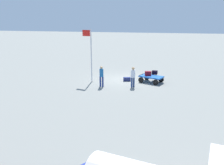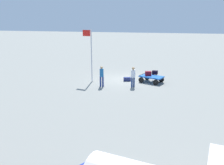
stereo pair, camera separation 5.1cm
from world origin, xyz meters
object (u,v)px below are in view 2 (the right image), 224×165
(suitcase_maroon, at_px, (155,72))
(suitcase_grey, at_px, (127,79))
(worker_trailing, at_px, (102,75))
(worker_lead, at_px, (133,75))
(flagpole, at_px, (91,52))
(luggage_cart, at_px, (151,78))
(suitcase_olive, at_px, (148,73))

(suitcase_maroon, distance_m, suitcase_grey, 2.53)
(worker_trailing, bearing_deg, suitcase_grey, -129.65)
(worker_lead, bearing_deg, suitcase_maroon, -124.50)
(worker_lead, distance_m, flagpole, 4.24)
(luggage_cart, distance_m, suitcase_grey, 2.10)
(suitcase_olive, relative_size, suitcase_maroon, 1.12)
(suitcase_maroon, relative_size, flagpole, 0.11)
(luggage_cart, bearing_deg, suitcase_grey, -1.47)
(suitcase_olive, relative_size, suitcase_grey, 0.83)
(suitcase_olive, relative_size, worker_lead, 0.34)
(suitcase_grey, height_order, worker_trailing, worker_trailing)
(suitcase_maroon, bearing_deg, worker_trailing, 34.08)
(suitcase_grey, bearing_deg, suitcase_maroon, -164.45)
(luggage_cart, relative_size, suitcase_grey, 3.21)
(luggage_cart, height_order, worker_lead, worker_lead)
(suitcase_maroon, bearing_deg, worker_lead, 55.50)
(luggage_cart, xyz_separation_m, worker_trailing, (3.87, 2.10, 0.54))
(suitcase_grey, bearing_deg, flagpole, 14.35)
(worker_trailing, bearing_deg, worker_lead, -170.99)
(suitcase_olive, relative_size, worker_trailing, 0.34)
(luggage_cart, xyz_separation_m, suitcase_maroon, (-0.29, -0.71, 0.30))
(luggage_cart, xyz_separation_m, worker_lead, (1.37, 1.70, 0.55))
(suitcase_grey, bearing_deg, luggage_cart, 178.53)
(suitcase_maroon, distance_m, flagpole, 5.94)
(suitcase_grey, distance_m, worker_lead, 2.06)
(suitcase_grey, distance_m, worker_trailing, 2.91)
(luggage_cart, xyz_separation_m, suitcase_grey, (2.09, -0.05, -0.27))
(suitcase_olive, height_order, suitcase_maroon, suitcase_olive)
(worker_lead, height_order, worker_trailing, worker_trailing)
(luggage_cart, bearing_deg, flagpole, 8.07)
(suitcase_grey, height_order, flagpole, flagpole)
(luggage_cart, height_order, flagpole, flagpole)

